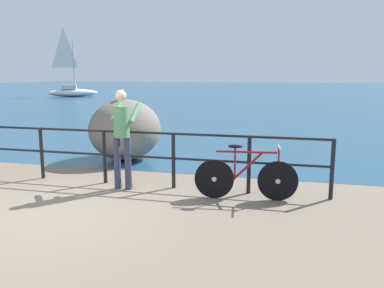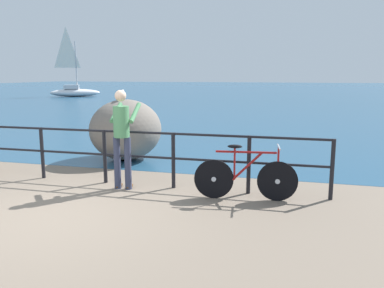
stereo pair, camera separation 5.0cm
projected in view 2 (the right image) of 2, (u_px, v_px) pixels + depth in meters
name	position (u px, v px, depth m)	size (l,w,h in m)	color
ground_plane	(239.00, 108.00, 24.85)	(120.00, 120.00, 0.10)	#756656
sea_surface	(269.00, 90.00, 51.39)	(120.00, 90.00, 0.01)	navy
promenade_railing	(105.00, 150.00, 7.46)	(8.24, 0.07, 1.02)	black
bicycle	(246.00, 177.00, 6.49)	(1.69, 0.48, 0.92)	black
person_at_railing	(122.00, 135.00, 7.00)	(0.48, 0.65, 1.78)	#333851
breakwater_boulder_main	(126.00, 130.00, 9.51)	(1.70, 1.84, 1.46)	slate
seagull	(123.00, 94.00, 9.30)	(0.23, 0.33, 0.23)	gold
sailboat	(74.00, 89.00, 35.76)	(4.52, 3.13, 6.16)	white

